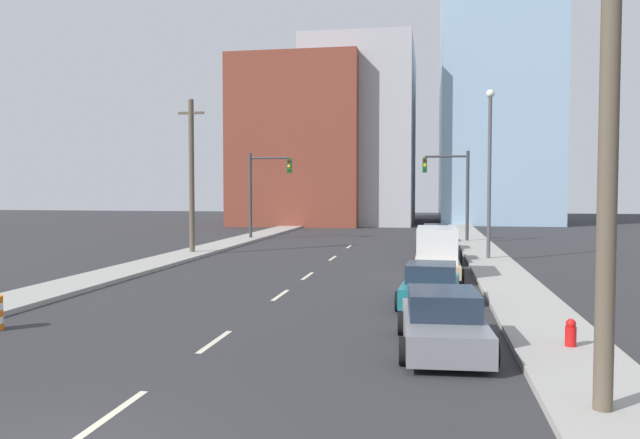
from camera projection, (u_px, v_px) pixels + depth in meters
The scene contains 23 objects.
sidewalk_left at pixel (270, 232), 55.69m from camera, with size 2.44×92.06×0.18m.
sidewalk_right at pixel (468, 235), 52.71m from camera, with size 2.44×92.06×0.18m.
lane_stripe_at_2m at pixel (114, 413), 10.89m from camera, with size 0.16×2.40×0.01m, color beige.
lane_stripe_at_7m at pixel (215, 341), 16.04m from camera, with size 0.16×2.40×0.01m, color beige.
lane_stripe_at_14m at pixel (280, 295), 23.10m from camera, with size 0.16×2.40×0.01m, color beige.
lane_stripe_at_20m at pixel (308, 276), 28.22m from camera, with size 0.16×2.40×0.01m, color beige.
lane_stripe_at_27m at pixel (333, 258), 35.59m from camera, with size 0.16×2.40×0.01m, color beige.
lane_stripe_at_35m at pixel (349, 246), 42.86m from camera, with size 0.16×2.40×0.01m, color beige.
building_brick_left at pixel (304, 144), 71.62m from camera, with size 14.00×16.00×18.24m.
building_office_center at pixel (363, 137), 74.40m from camera, with size 12.00×20.00×20.48m.
building_glass_right at pixel (495, 94), 75.38m from camera, with size 13.00×20.00×31.06m.
traffic_signal_left at pixel (261, 185), 48.39m from camera, with size 3.40×0.35×6.76m.
traffic_signal_right at pixel (456, 185), 45.84m from camera, with size 3.40×0.35×6.76m.
utility_pole_right_near at pixel (609, 95), 10.31m from camera, with size 1.60×0.32×10.70m.
utility_pole_left_mid at pixel (192, 175), 37.31m from camera, with size 1.60×0.32×9.28m.
street_lamp at pixel (489, 163), 33.76m from camera, with size 0.44×0.44×9.31m.
fire_hydrant at pixel (571, 336), 14.84m from camera, with size 0.26×0.26×0.84m.
sedan_gray at pixel (443, 323), 15.19m from camera, with size 2.37×4.81×1.46m.
sedan_teal at pixel (431, 286), 21.08m from camera, with size 2.30×4.46×1.43m.
box_truck_tan at pixel (437, 254), 27.57m from camera, with size 2.25×5.44×2.25m.
sedan_black at pixel (440, 249), 33.59m from camera, with size 2.17×4.40×1.53m.
sedan_brown at pixel (438, 240), 39.82m from camera, with size 2.17×4.49×1.48m.
sedan_navy at pixel (435, 234), 45.32m from camera, with size 2.10×4.62×1.41m.
Camera 1 is at (5.41, -7.93, 3.91)m, focal length 35.00 mm.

